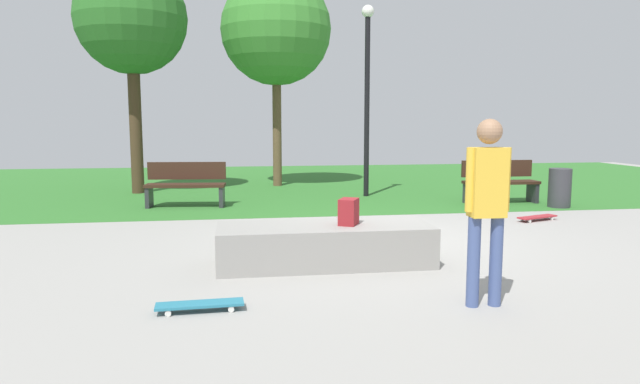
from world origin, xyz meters
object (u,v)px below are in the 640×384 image
at_px(skateboard_by_ledge, 200,305).
at_px(trash_bin, 560,188).
at_px(backpack_on_ledge, 349,212).
at_px(tree_young_birch, 276,30).
at_px(concrete_ledge, 325,245).
at_px(tree_slender_maple, 131,20).
at_px(lamp_post, 367,82).
at_px(skater_performing_trick, 487,197).
at_px(park_bench_far_right, 186,183).
at_px(park_bench_by_oak, 500,181).
at_px(skateboard_spare, 537,217).

distance_m(skateboard_by_ledge, trash_bin, 8.71).
bearing_deg(backpack_on_ledge, tree_young_birch, -152.44).
bearing_deg(tree_young_birch, concrete_ledge, -90.31).
xyz_separation_m(skateboard_by_ledge, tree_slender_maple, (-2.04, 8.98, 4.06)).
xyz_separation_m(concrete_ledge, tree_young_birch, (0.05, 8.55, 3.89)).
distance_m(concrete_ledge, lamp_post, 6.83).
relative_size(skater_performing_trick, park_bench_far_right, 1.08).
xyz_separation_m(skateboard_by_ledge, trash_bin, (6.87, 5.35, 0.33)).
distance_m(backpack_on_ledge, park_bench_by_oak, 6.28).
relative_size(concrete_ledge, tree_young_birch, 0.46).
bearing_deg(skateboard_spare, skateboard_by_ledge, -144.74).
height_order(concrete_ledge, skateboard_by_ledge, concrete_ledge).
height_order(skateboard_by_ledge, park_bench_far_right, park_bench_far_right).
relative_size(tree_young_birch, lamp_post, 1.29).
distance_m(tree_young_birch, lamp_post, 3.45).
bearing_deg(concrete_ledge, skateboard_spare, 30.27).
relative_size(park_bench_far_right, trash_bin, 2.06).
xyz_separation_m(concrete_ledge, park_bench_far_right, (-2.09, 5.04, 0.24)).
relative_size(backpack_on_ledge, skateboard_by_ledge, 0.40).
relative_size(park_bench_far_right, park_bench_by_oak, 1.02).
relative_size(backpack_on_ledge, skater_performing_trick, 0.18).
relative_size(concrete_ledge, skateboard_by_ledge, 3.21).
bearing_deg(park_bench_by_oak, skater_performing_trick, -117.34).
height_order(lamp_post, trash_bin, lamp_post).
bearing_deg(park_bench_by_oak, tree_young_birch, 138.75).
bearing_deg(skater_performing_trick, tree_young_birch, 96.65).
xyz_separation_m(park_bench_by_oak, trash_bin, (0.93, -0.77, -0.08)).
relative_size(skateboard_spare, tree_slender_maple, 0.15).
xyz_separation_m(skateboard_by_ledge, skateboard_spare, (5.60, 3.96, 0.00)).
height_order(concrete_ledge, skateboard_spare, concrete_ledge).
relative_size(skater_performing_trick, tree_slender_maple, 0.32).
bearing_deg(skateboard_by_ledge, skateboard_spare, 35.26).
xyz_separation_m(tree_young_birch, lamp_post, (1.90, -2.46, -1.50)).
xyz_separation_m(concrete_ledge, skateboard_spare, (4.19, 2.45, -0.18)).
height_order(park_bench_by_oak, lamp_post, lamp_post).
height_order(skateboard_spare, trash_bin, trash_bin).
xyz_separation_m(lamp_post, trash_bin, (3.52, -2.25, -2.24)).
bearing_deg(park_bench_far_right, lamp_post, 14.56).
xyz_separation_m(park_bench_far_right, tree_young_birch, (2.13, 3.51, 3.66)).
xyz_separation_m(park_bench_far_right, tree_slender_maple, (-1.36, 2.43, 3.64)).
height_order(concrete_ledge, lamp_post, lamp_post).
height_order(skateboard_spare, tree_young_birch, tree_young_birch).
xyz_separation_m(park_bench_far_right, lamp_post, (4.03, 1.05, 2.15)).
bearing_deg(skater_performing_trick, park_bench_by_oak, 62.66).
xyz_separation_m(skateboard_spare, park_bench_by_oak, (0.35, 2.17, 0.42)).
xyz_separation_m(backpack_on_ledge, park_bench_by_oak, (4.25, 4.62, -0.17)).
relative_size(park_bench_by_oak, trash_bin, 2.02).
height_order(skateboard_by_ledge, trash_bin, trash_bin).
bearing_deg(park_bench_far_right, skateboard_spare, -22.49).
bearing_deg(park_bench_far_right, skateboard_by_ledge, -84.06).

